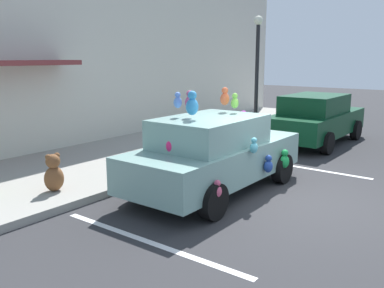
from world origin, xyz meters
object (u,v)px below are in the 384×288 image
object	(u,v)px
teddy_bear_on_sidewalk	(54,174)
street_lamp_post	(257,64)
parked_sedan_behind	(316,119)
plush_covered_car	(215,153)

from	to	relation	value
teddy_bear_on_sidewalk	street_lamp_post	size ratio (longest dim) A/B	0.20
parked_sedan_behind	street_lamp_post	xyz separation A→B (m)	(-0.71, 1.75, 1.69)
street_lamp_post	teddy_bear_on_sidewalk	bearing A→B (deg)	177.82
plush_covered_car	parked_sedan_behind	xyz separation A→B (m)	(5.91, 0.17, -0.02)
plush_covered_car	teddy_bear_on_sidewalk	xyz separation A→B (m)	(-2.24, 2.20, -0.31)
plush_covered_car	teddy_bear_on_sidewalk	distance (m)	3.16
parked_sedan_behind	street_lamp_post	world-z (taller)	street_lamp_post
parked_sedan_behind	street_lamp_post	distance (m)	2.54
teddy_bear_on_sidewalk	street_lamp_post	distance (m)	7.71
parked_sedan_behind	street_lamp_post	size ratio (longest dim) A/B	1.15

